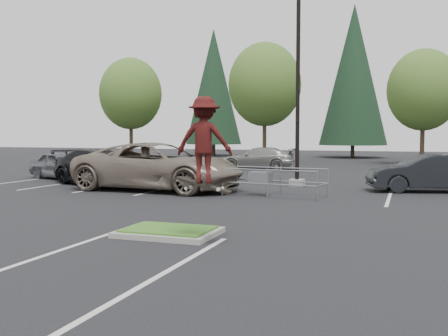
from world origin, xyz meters
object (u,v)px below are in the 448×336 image
(decid_c, at_px, (423,92))
(car_r_charc, at_px, (427,173))
(decid_a, at_px, (131,96))
(conif_b, at_px, (354,75))
(decid_b, at_px, (265,87))
(conif_a, at_px, (214,87))
(car_far_silver, at_px, (258,158))
(car_l_black, at_px, (99,167))
(car_l_grey, at_px, (62,165))
(cart_corral, at_px, (264,178))
(skateboarder, at_px, (204,140))
(light_pole, at_px, (298,82))
(car_l_tan, at_px, (159,166))

(decid_c, height_order, car_r_charc, decid_c)
(decid_a, relative_size, conif_b, 0.61)
(decid_a, height_order, car_r_charc, decid_a)
(decid_b, relative_size, conif_a, 0.74)
(decid_c, distance_m, conif_b, 12.51)
(conif_b, relative_size, car_r_charc, 3.18)
(car_far_silver, bearing_deg, car_l_black, -23.37)
(decid_a, distance_m, car_l_grey, 20.24)
(cart_corral, relative_size, car_far_silver, 0.80)
(decid_a, distance_m, car_far_silver, 16.75)
(conif_a, bearing_deg, decid_c, -26.96)
(skateboarder, relative_size, car_l_black, 0.36)
(light_pole, relative_size, car_r_charc, 2.22)
(car_far_silver, bearing_deg, light_pole, 18.68)
(light_pole, distance_m, car_r_charc, 6.58)
(light_pole, xyz_separation_m, decid_b, (-6.51, 18.53, 1.48))
(conif_a, bearing_deg, car_l_black, -78.87)
(light_pole, height_order, car_l_tan, light_pole)
(light_pole, xyz_separation_m, car_r_charc, (5.35, -0.50, -3.81))
(car_l_grey, bearing_deg, car_r_charc, -69.90)
(decid_a, relative_size, cart_corral, 2.29)
(car_l_tan, height_order, car_l_grey, car_l_tan)
(decid_a, height_order, decid_c, decid_a)
(conif_a, bearing_deg, conif_b, 2.05)
(conif_b, height_order, car_r_charc, conif_b)
(conif_a, height_order, car_l_tan, conif_a)
(cart_corral, xyz_separation_m, car_l_black, (-8.06, 1.43, 0.13))
(decid_b, bearing_deg, car_far_silver, -77.64)
(decid_c, xyz_separation_m, conif_b, (-5.99, 10.67, 2.59))
(skateboarder, bearing_deg, cart_corral, -90.98)
(skateboarder, distance_m, car_r_charc, 13.24)
(light_pole, bearing_deg, decid_a, 135.75)
(car_r_charc, bearing_deg, cart_corral, -74.47)
(light_pole, xyz_separation_m, conif_b, (-0.50, 28.50, 3.29))
(skateboarder, height_order, car_r_charc, skateboarder)
(decid_b, distance_m, car_l_black, 21.77)
(decid_c, relative_size, car_l_tan, 1.20)
(skateboarder, bearing_deg, decid_a, -66.40)
(light_pole, relative_size, decid_b, 1.05)
(car_l_black, height_order, car_l_grey, car_l_black)
(skateboarder, xyz_separation_m, car_l_grey, (-12.70, 12.31, -1.48))
(cart_corral, xyz_separation_m, car_l_tan, (-4.56, 0.40, 0.30))
(decid_a, xyz_separation_m, car_r_charc, (23.86, -18.53, -4.83))
(light_pole, xyz_separation_m, car_l_grey, (-12.00, -0.50, -3.85))
(decid_c, relative_size, car_l_black, 1.53)
(cart_corral, height_order, car_far_silver, car_far_silver)
(decid_b, height_order, cart_corral, decid_b)
(cart_corral, height_order, car_l_grey, car_l_grey)
(light_pole, distance_m, decid_b, 19.70)
(light_pole, bearing_deg, conif_b, 91.01)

